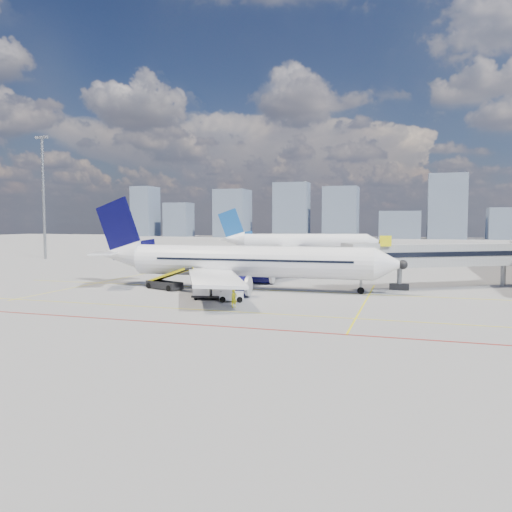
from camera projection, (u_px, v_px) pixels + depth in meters
The scene contains 11 objects.
ground at pixel (221, 300), 50.23m from camera, with size 420.00×420.00×0.00m, color gray.
apron_markings at pixel (200, 305), 46.67m from camera, with size 90.00×35.12×0.01m.
jet_bridge at pixel (457, 256), 59.15m from camera, with size 23.55×15.78×6.30m.
floodlight_mast_nw at pixel (43, 194), 103.62m from camera, with size 3.20×0.61×25.45m.
distant_skyline at pixel (335, 215), 235.20m from camera, with size 246.50×15.14×28.73m.
main_aircraft at pixel (237, 262), 57.44m from camera, with size 37.15×32.36×10.90m.
second_aircraft at pixel (298, 242), 111.91m from camera, with size 36.09×30.91×10.84m.
baggage_tug at pixel (231, 294), 48.93m from camera, with size 2.53×1.88×1.59m.
cargo_dolly at pixel (212, 288), 50.32m from camera, with size 4.26×2.54×2.19m.
belt_loader at pixel (165, 283), 57.68m from camera, with size 6.85×4.20×2.82m.
ramp_worker at pixel (234, 298), 45.53m from camera, with size 0.61×0.40×1.68m, color #FFFA1A.
Camera 1 is at (18.08, -46.53, 7.88)m, focal length 35.00 mm.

